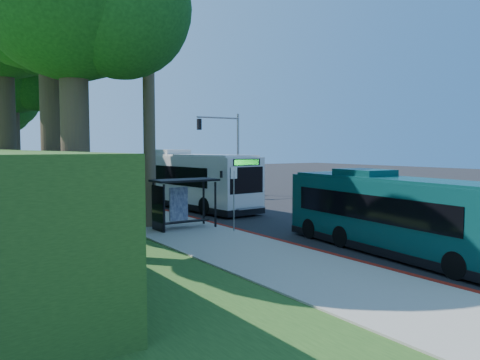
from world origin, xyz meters
TOP-DOWN VIEW (x-y plane):
  - ground at (0.00, 0.00)m, footprint 140.00×140.00m
  - sidewalk at (-7.30, 0.00)m, footprint 4.50×70.00m
  - red_curb at (-5.00, -4.00)m, footprint 0.25×30.00m
  - grass_verge at (-13.00, 5.00)m, footprint 8.00×70.00m
  - bus_shelter at (-7.26, -2.86)m, footprint 3.20×1.51m
  - stop_sign_pole at (-5.40, -5.00)m, footprint 0.35×0.06m
  - traffic_signal_pole at (3.78, 10.00)m, footprint 4.10×0.30m
  - tree_1 at (-13.37, 7.98)m, footprint 10.50×10.00m
  - tree_2 at (-11.89, 15.98)m, footprint 8.82×8.40m
  - white_bus at (-2.67, 5.44)m, footprint 3.98×13.51m
  - teal_bus at (-2.59, -12.07)m, footprint 3.35×10.96m
  - pickup at (2.18, 9.15)m, footprint 3.24×5.68m

SIDE VIEW (x-z plane):
  - ground at x=0.00m, z-range 0.00..0.00m
  - grass_verge at x=-13.00m, z-range 0.00..0.06m
  - sidewalk at x=-7.30m, z-range 0.00..0.12m
  - red_curb at x=-5.00m, z-range 0.00..0.13m
  - pickup at x=2.18m, z-range 0.00..1.49m
  - teal_bus at x=-2.59m, z-range -0.04..3.18m
  - bus_shelter at x=-7.26m, z-range 0.53..3.08m
  - white_bus at x=-2.67m, z-range -0.05..3.92m
  - stop_sign_pole at x=-5.40m, z-range 0.50..3.67m
  - traffic_signal_pole at x=3.78m, z-range 0.92..7.92m
  - tree_2 at x=-11.89m, z-range 2.92..18.04m
  - tree_1 at x=-13.37m, z-range 3.60..21.86m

